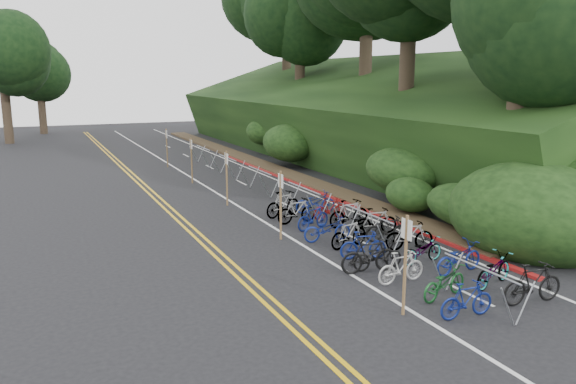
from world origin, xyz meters
name	(u,v)px	position (x,y,z in m)	size (l,w,h in m)	color
ground	(334,289)	(0.00, 0.00, 0.00)	(120.00, 120.00, 0.00)	black
road_markings	(235,209)	(0.63, 10.10, 0.00)	(7.47, 80.00, 0.01)	gold
red_curb	(316,191)	(5.70, 12.00, 0.05)	(0.25, 28.00, 0.10)	maroon
embankment	(365,126)	(12.96, 19.04, 2.57)	(14.30, 48.14, 9.11)	black
bike_rack_front	(480,278)	(2.70, -2.64, 0.77)	(1.09, 2.64, 1.07)	gray
bike_racks_rest	(260,176)	(3.00, 13.00, 0.85)	(1.14, 23.00, 1.17)	gray
signpost_near	(405,259)	(0.69, -2.22, 1.45)	(0.08, 0.40, 2.53)	brown
signposts_rest	(207,165)	(0.60, 14.00, 1.43)	(0.08, 18.40, 2.50)	brown
bike_front	(369,255)	(1.56, 0.69, 0.54)	(1.81, 0.51, 1.09)	black
bike_valet	(376,236)	(3.05, 2.55, 0.49)	(3.18, 13.01, 1.10)	navy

